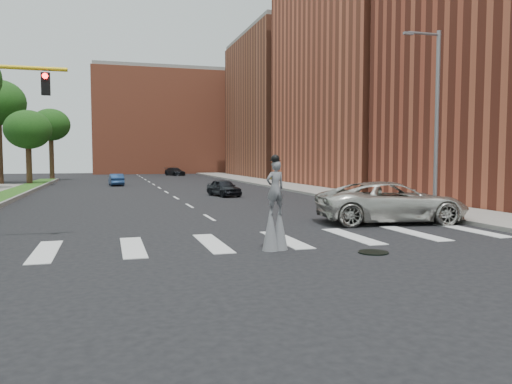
{
  "coord_description": "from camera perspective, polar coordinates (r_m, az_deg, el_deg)",
  "views": [
    {
      "loc": [
        -4.56,
        -15.13,
        2.86
      ],
      "look_at": [
        0.17,
        0.79,
        1.7
      ],
      "focal_mm": 35.0,
      "sensor_mm": 36.0,
      "label": 1
    }
  ],
  "objects": [
    {
      "name": "ground_plane",
      "position": [
        16.06,
        0.23,
        -6.26
      ],
      "size": [
        160.0,
        160.0,
        0.0
      ],
      "primitive_type": "plane",
      "color": "black",
      "rests_on": "ground"
    },
    {
      "name": "median_curb",
      "position": [
        35.72,
        -25.98,
        -0.77
      ],
      "size": [
        0.2,
        60.0,
        0.28
      ],
      "primitive_type": "cube",
      "color": "gray",
      "rests_on": "ground"
    },
    {
      "name": "sidewalk_right",
      "position": [
        43.69,
        6.47,
        0.34
      ],
      "size": [
        5.0,
        90.0,
        0.18
      ],
      "primitive_type": "cube",
      "color": "gray",
      "rests_on": "ground"
    },
    {
      "name": "manhole",
      "position": [
        15.42,
        13.25,
        -6.73
      ],
      "size": [
        0.9,
        0.9,
        0.04
      ],
      "primitive_type": "cylinder",
      "color": "black",
      "rests_on": "ground"
    },
    {
      "name": "building_mid",
      "position": [
        53.16,
        14.14,
        13.78
      ],
      "size": [
        16.0,
        22.0,
        24.0
      ],
      "primitive_type": "cube",
      "color": "#B75639",
      "rests_on": "ground"
    },
    {
      "name": "building_far",
      "position": [
        74.4,
        4.51,
        9.49
      ],
      "size": [
        16.0,
        22.0,
        20.0
      ],
      "primitive_type": "cube",
      "color": "brown",
      "rests_on": "ground"
    },
    {
      "name": "building_backdrop",
      "position": [
        93.93,
        -10.15,
        7.69
      ],
      "size": [
        26.0,
        14.0,
        18.0
      ],
      "primitive_type": "cube",
      "color": "#B75639",
      "rests_on": "ground"
    },
    {
      "name": "streetlight",
      "position": [
        26.26,
        19.8,
        8.21
      ],
      "size": [
        2.05,
        0.2,
        9.0
      ],
      "color": "slate",
      "rests_on": "ground"
    },
    {
      "name": "stilt_performer",
      "position": [
        15.32,
        2.2,
        -2.44
      ],
      "size": [
        0.83,
        0.58,
        2.94
      ],
      "rotation": [
        0.0,
        0.0,
        3.34
      ],
      "color": "#382516",
      "rests_on": "ground"
    },
    {
      "name": "suv_crossing",
      "position": [
        22.56,
        15.23,
        -1.13
      ],
      "size": [
        6.88,
        4.03,
        1.8
      ],
      "primitive_type": "imported",
      "rotation": [
        0.0,
        0.0,
        1.4
      ],
      "color": "beige",
      "rests_on": "ground"
    },
    {
      "name": "car_near",
      "position": [
        36.66,
        -3.71,
        0.49
      ],
      "size": [
        2.21,
        3.88,
        1.25
      ],
      "primitive_type": "imported",
      "rotation": [
        0.0,
        0.0,
        0.21
      ],
      "color": "black",
      "rests_on": "ground"
    },
    {
      "name": "car_mid",
      "position": [
        52.13,
        -15.69,
        1.36
      ],
      "size": [
        1.56,
        3.71,
        1.19
      ],
      "primitive_type": "imported",
      "rotation": [
        0.0,
        0.0,
        3.22
      ],
      "color": "navy",
      "rests_on": "ground"
    },
    {
      "name": "car_far",
      "position": [
        78.54,
        -9.25,
        2.32
      ],
      "size": [
        3.26,
        4.68,
        1.26
      ],
      "primitive_type": "imported",
      "rotation": [
        0.0,
        0.0,
        0.38
      ],
      "color": "black",
      "rests_on": "ground"
    },
    {
      "name": "tree_6",
      "position": [
        54.96,
        -24.62,
        6.45
      ],
      "size": [
        4.56,
        4.56,
        7.55
      ],
      "color": "#382516",
      "rests_on": "ground"
    },
    {
      "name": "tree_7",
      "position": [
        66.29,
        -22.41,
        7.05
      ],
      "size": [
        4.59,
        4.59,
        8.77
      ],
      "color": "#382516",
      "rests_on": "ground"
    }
  ]
}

